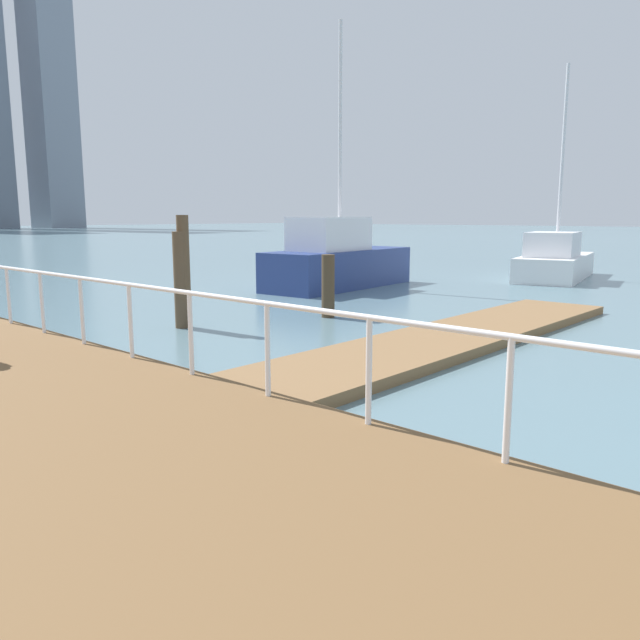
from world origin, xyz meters
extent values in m
plane|color=slate|center=(0.00, 20.00, 0.00)|extent=(300.00, 300.00, 0.00)
cube|color=olive|center=(2.36, 11.91, 0.09)|extent=(11.71, 2.00, 0.18)
cylinder|color=white|center=(-3.15, 8.12, 0.93)|extent=(0.06, 0.06, 1.05)
cylinder|color=white|center=(-3.15, 9.53, 0.93)|extent=(0.06, 0.06, 1.05)
cylinder|color=white|center=(-3.15, 10.95, 0.93)|extent=(0.06, 0.06, 1.05)
cylinder|color=white|center=(-3.15, 12.37, 0.93)|extent=(0.06, 0.06, 1.05)
cylinder|color=white|center=(-3.15, 13.79, 0.93)|extent=(0.06, 0.06, 1.05)
cylinder|color=white|center=(-3.15, 15.21, 0.93)|extent=(0.06, 0.06, 1.05)
cylinder|color=white|center=(-3.15, 16.62, 0.93)|extent=(0.06, 0.06, 1.05)
cylinder|color=white|center=(-3.15, 18.04, 0.93)|extent=(0.06, 0.06, 1.05)
cylinder|color=white|center=(-3.15, 8.82, 1.45)|extent=(0.06, 26.94, 0.06)
cylinder|color=brown|center=(0.11, 17.05, 1.21)|extent=(0.26, 0.26, 2.42)
cylinder|color=#473826|center=(3.23, 15.66, 0.75)|extent=(0.31, 0.31, 1.50)
cylinder|color=brown|center=(0.04, 17.08, 1.04)|extent=(0.30, 0.30, 2.08)
cube|color=white|center=(16.17, 15.22, 0.45)|extent=(6.34, 3.31, 0.91)
cube|color=white|center=(15.26, 15.03, 1.36)|extent=(2.81, 2.16, 0.91)
cylinder|color=silver|center=(16.17, 15.22, 4.44)|extent=(0.12, 0.12, 7.07)
cube|color=navy|center=(8.26, 19.56, 0.64)|extent=(6.25, 2.61, 1.28)
cube|color=white|center=(7.68, 19.51, 1.82)|extent=(2.78, 1.89, 1.09)
cylinder|color=silver|center=(8.26, 19.56, 4.94)|extent=(0.12, 0.12, 7.33)
cube|color=gray|center=(52.72, 135.05, 28.52)|extent=(8.19, 8.97, 57.04)
camera|label=1|loc=(-7.71, 6.06, 2.39)|focal=34.42mm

